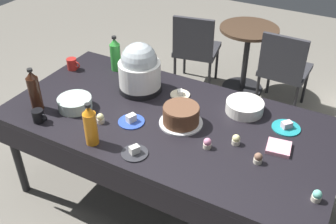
% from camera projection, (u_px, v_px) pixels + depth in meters
% --- Properties ---
extents(ground, '(9.00, 9.00, 0.00)m').
position_uv_depth(ground, '(168.00, 197.00, 3.04)').
color(ground, slate).
extents(potluck_table, '(2.20, 1.10, 0.75)m').
position_uv_depth(potluck_table, '(168.00, 126.00, 2.64)').
color(potluck_table, black).
rests_on(potluck_table, ground).
extents(frosted_layer_cake, '(0.29, 0.29, 0.13)m').
position_uv_depth(frosted_layer_cake, '(181.00, 116.00, 2.52)').
color(frosted_layer_cake, silver).
rests_on(frosted_layer_cake, potluck_table).
extents(slow_cooker, '(0.32, 0.32, 0.37)m').
position_uv_depth(slow_cooker, '(140.00, 69.00, 2.81)').
color(slow_cooker, black).
rests_on(slow_cooker, potluck_table).
extents(glass_salad_bowl, '(0.23, 0.23, 0.08)m').
position_uv_depth(glass_salad_bowl, '(75.00, 103.00, 2.69)').
color(glass_salad_bowl, '#B2C6BC').
rests_on(glass_salad_bowl, potluck_table).
extents(ceramic_snack_bowl, '(0.26, 0.26, 0.08)m').
position_uv_depth(ceramic_snack_bowl, '(245.00, 107.00, 2.65)').
color(ceramic_snack_bowl, silver).
rests_on(ceramic_snack_bowl, potluck_table).
extents(dessert_plate_cobalt, '(0.18, 0.18, 0.06)m').
position_uv_depth(dessert_plate_cobalt, '(131.00, 120.00, 2.56)').
color(dessert_plate_cobalt, '#2D4CB2').
rests_on(dessert_plate_cobalt, potluck_table).
extents(dessert_plate_charcoal, '(0.16, 0.16, 0.06)m').
position_uv_depth(dessert_plate_charcoal, '(134.00, 152.00, 2.31)').
color(dessert_plate_charcoal, '#2D2D33').
rests_on(dessert_plate_charcoal, potluck_table).
extents(dessert_plate_cream, '(0.14, 0.14, 0.04)m').
position_uv_depth(dessert_plate_cream, '(180.00, 94.00, 2.84)').
color(dessert_plate_cream, beige).
rests_on(dessert_plate_cream, potluck_table).
extents(dessert_plate_teal, '(0.18, 0.18, 0.05)m').
position_uv_depth(dessert_plate_teal, '(286.00, 127.00, 2.51)').
color(dessert_plate_teal, teal).
rests_on(dessert_plate_teal, potluck_table).
extents(cupcake_mint, '(0.05, 0.05, 0.07)m').
position_uv_depth(cupcake_mint, '(100.00, 118.00, 2.55)').
color(cupcake_mint, beige).
rests_on(cupcake_mint, potluck_table).
extents(cupcake_vanilla, '(0.05, 0.05, 0.07)m').
position_uv_depth(cupcake_vanilla, '(236.00, 140.00, 2.37)').
color(cupcake_vanilla, beige).
rests_on(cupcake_vanilla, potluck_table).
extents(cupcake_rose, '(0.05, 0.05, 0.07)m').
position_uv_depth(cupcake_rose, '(317.00, 196.00, 1.99)').
color(cupcake_rose, beige).
rests_on(cupcake_rose, potluck_table).
extents(cupcake_berry, '(0.05, 0.05, 0.07)m').
position_uv_depth(cupcake_berry, '(207.00, 143.00, 2.34)').
color(cupcake_berry, beige).
rests_on(cupcake_berry, potluck_table).
extents(cupcake_lemon, '(0.05, 0.05, 0.07)m').
position_uv_depth(cupcake_lemon, '(258.00, 158.00, 2.23)').
color(cupcake_lemon, beige).
rests_on(cupcake_lemon, potluck_table).
extents(soda_bottle_orange_juice, '(0.08, 0.08, 0.28)m').
position_uv_depth(soda_bottle_orange_juice, '(90.00, 125.00, 2.32)').
color(soda_bottle_orange_juice, orange).
rests_on(soda_bottle_orange_juice, potluck_table).
extents(soda_bottle_lime_soda, '(0.08, 0.08, 0.29)m').
position_uv_depth(soda_bottle_lime_soda, '(115.00, 54.00, 3.09)').
color(soda_bottle_lime_soda, green).
rests_on(soda_bottle_lime_soda, potluck_table).
extents(soda_bottle_cola, '(0.08, 0.08, 0.31)m').
position_uv_depth(soda_bottle_cola, '(34.00, 91.00, 2.62)').
color(soda_bottle_cola, '#33190F').
rests_on(soda_bottle_cola, potluck_table).
extents(coffee_mug_red, '(0.12, 0.08, 0.09)m').
position_uv_depth(coffee_mug_red, '(72.00, 64.00, 3.14)').
color(coffee_mug_red, '#B2231E').
rests_on(coffee_mug_red, potluck_table).
extents(coffee_mug_black, '(0.12, 0.08, 0.09)m').
position_uv_depth(coffee_mug_black, '(39.00, 116.00, 2.55)').
color(coffee_mug_black, black).
rests_on(coffee_mug_black, potluck_table).
extents(paper_napkin_stack, '(0.16, 0.16, 0.02)m').
position_uv_depth(paper_napkin_stack, '(279.00, 148.00, 2.34)').
color(paper_napkin_stack, pink).
rests_on(paper_napkin_stack, potluck_table).
extents(maroon_chair_left, '(0.51, 0.51, 0.85)m').
position_uv_depth(maroon_chair_left, '(196.00, 47.00, 4.11)').
color(maroon_chair_left, '#333338').
rests_on(maroon_chair_left, ground).
extents(maroon_chair_right, '(0.45, 0.45, 0.85)m').
position_uv_depth(maroon_chair_right, '(284.00, 67.00, 3.74)').
color(maroon_chair_right, '#333338').
rests_on(maroon_chair_right, ground).
extents(round_cafe_table, '(0.60, 0.60, 0.72)m').
position_uv_depth(round_cafe_table, '(247.00, 48.00, 4.08)').
color(round_cafe_table, '#473323').
rests_on(round_cafe_table, ground).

